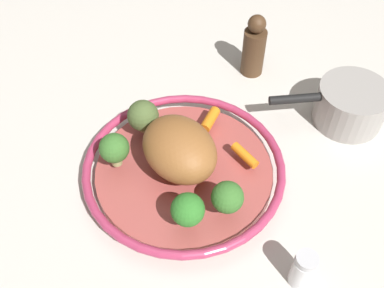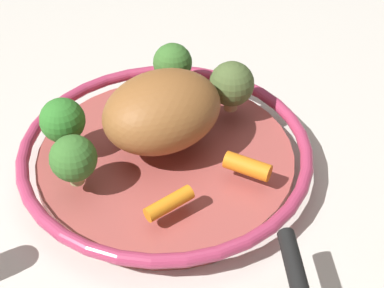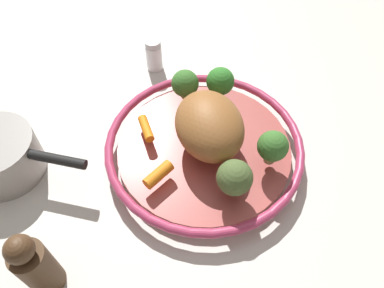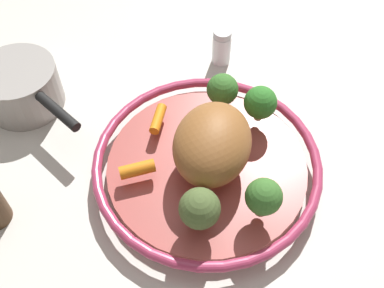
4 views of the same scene
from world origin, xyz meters
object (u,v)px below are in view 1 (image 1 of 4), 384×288
object	(u,v)px
broccoli_floret_edge	(114,149)
broccoli_floret_small	(188,210)
broccoli_floret_large	(227,197)
baby_carrot_left	(245,155)
pepper_mill	(254,47)
salt_shaker	(303,269)
saucepan	(350,105)
serving_bowl	(184,170)
roast_chicken_piece	(180,150)
baby_carrot_center	(210,119)
broccoli_floret_mid	(143,116)

from	to	relation	value
broccoli_floret_edge	broccoli_floret_small	world-z (taller)	broccoli_floret_edge
broccoli_floret_small	broccoli_floret_large	world-z (taller)	broccoli_floret_small
baby_carrot_left	pepper_mill	bearing A→B (deg)	149.84
salt_shaker	saucepan	size ratio (longest dim) A/B	0.32
serving_bowl	roast_chicken_piece	size ratio (longest dim) A/B	2.45
broccoli_floret_large	pepper_mill	size ratio (longest dim) A/B	0.43
pepper_mill	saucepan	distance (m)	0.22
roast_chicken_piece	broccoli_floret_large	xyz separation A→B (m)	(0.10, 0.03, -0.01)
pepper_mill	serving_bowl	bearing A→B (deg)	-48.64
baby_carrot_center	broccoli_floret_large	bearing A→B (deg)	-15.74
baby_carrot_left	pepper_mill	distance (m)	0.27
broccoli_floret_edge	broccoli_floret_mid	world-z (taller)	same
saucepan	serving_bowl	bearing A→B (deg)	-87.85
broccoli_floret_edge	broccoli_floret_small	bearing A→B (deg)	23.81
baby_carrot_left	broccoli_floret_large	bearing A→B (deg)	-41.64
broccoli_floret_edge	broccoli_floret_small	xyz separation A→B (m)	(0.15, 0.07, -0.00)
broccoli_floret_edge	broccoli_floret_large	size ratio (longest dim) A/B	1.08
broccoli_floret_mid	saucepan	distance (m)	0.38
saucepan	roast_chicken_piece	bearing A→B (deg)	-87.65
roast_chicken_piece	broccoli_floret_large	bearing A→B (deg)	18.06
baby_carrot_left	broccoli_floret_mid	size ratio (longest dim) A/B	0.83
serving_bowl	broccoli_floret_small	distance (m)	0.12
serving_bowl	baby_carrot_left	size ratio (longest dim) A/B	6.44
roast_chicken_piece	broccoli_floret_small	world-z (taller)	roast_chicken_piece
baby_carrot_left	broccoli_floret_large	size ratio (longest dim) A/B	0.91
baby_carrot_left	saucepan	distance (m)	0.24
salt_shaker	saucepan	xyz separation A→B (m)	(-0.25, 0.25, 0.00)
serving_bowl	salt_shaker	xyz separation A→B (m)	(0.23, 0.09, 0.01)
broccoli_floret_edge	serving_bowl	bearing A→B (deg)	66.72
saucepan	pepper_mill	bearing A→B (deg)	-152.14
broccoli_floret_edge	pepper_mill	world-z (taller)	pepper_mill
baby_carrot_center	serving_bowl	bearing A→B (deg)	-48.58
broccoli_floret_large	serving_bowl	bearing A→B (deg)	-165.56
broccoli_floret_edge	broccoli_floret_large	world-z (taller)	broccoli_floret_edge
serving_bowl	salt_shaker	distance (m)	0.25
baby_carrot_center	saucepan	world-z (taller)	saucepan
baby_carrot_left	broccoli_floret_large	xyz separation A→B (m)	(0.08, -0.07, 0.02)
baby_carrot_left	saucepan	xyz separation A→B (m)	(-0.04, 0.24, -0.01)
baby_carrot_center	pepper_mill	size ratio (longest dim) A/B	0.37
salt_shaker	baby_carrot_left	bearing A→B (deg)	177.01
baby_carrot_left	baby_carrot_center	world-z (taller)	baby_carrot_center
roast_chicken_piece	baby_carrot_center	distance (m)	0.11
broccoli_floret_large	broccoli_floret_mid	distance (m)	0.21
salt_shaker	saucepan	distance (m)	0.35
serving_bowl	broccoli_floret_small	bearing A→B (deg)	-18.47
broccoli_floret_large	baby_carrot_left	bearing A→B (deg)	138.36
roast_chicken_piece	pepper_mill	xyz separation A→B (m)	(-0.21, 0.24, -0.02)
roast_chicken_piece	broccoli_floret_small	size ratio (longest dim) A/B	2.26
broccoli_floret_small	saucepan	world-z (taller)	broccoli_floret_small
broccoli_floret_edge	broccoli_floret_mid	distance (m)	0.08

